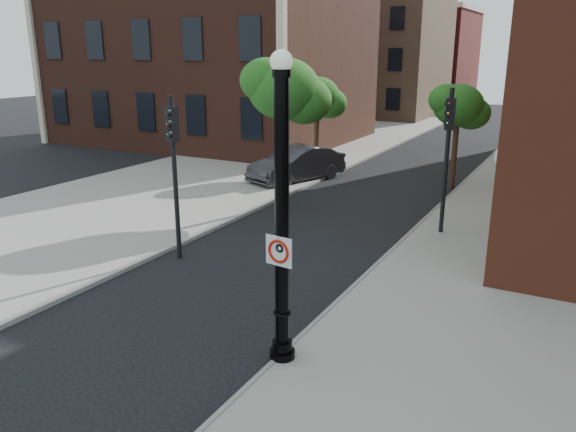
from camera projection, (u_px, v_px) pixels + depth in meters
The scene contains 16 objects.
ground at pixel (181, 348), 11.67m from camera, with size 120.00×120.00×0.00m, color black.
sidewalk_right at pixel (540, 248), 17.36m from camera, with size 8.00×60.00×0.12m, color gray.
sidewalk_left at pixel (259, 161), 30.94m from camera, with size 10.00×50.00×0.12m, color gray.
curb_edge at pixel (415, 229), 19.15m from camera, with size 0.10×60.00×0.14m, color gray.
victorian_building at pixel (213, 5), 36.69m from camera, with size 18.60×14.60×17.95m.
bg_building_tan_a at pixel (375, 49), 52.55m from camera, with size 12.00×12.00×12.00m, color #876249.
bg_building_red at pixel (416, 58), 64.64m from camera, with size 12.00×12.00×10.00m, color maroon.
lamppost at pixel (282, 230), 10.36m from camera, with size 0.51×0.51×5.97m.
no_parking_sign at pixel (279, 251), 10.33m from camera, with size 0.58×0.11×0.58m.
parked_car at pixel (297, 164), 26.30m from camera, with size 1.72×4.93×1.63m, color #2D2D32.
traffic_signal_left at pixel (173, 151), 15.81m from camera, with size 0.35×0.41×4.77m.
traffic_signal_right at pixel (448, 138), 17.84m from camera, with size 0.36×0.42×4.83m.
utility_pole at pixel (506, 178), 17.25m from camera, with size 0.09×0.09×4.35m, color #999999.
street_tree_a at pixel (285, 91), 20.78m from camera, with size 3.17×2.86×5.71m.
street_tree_b at pixel (318, 97), 27.46m from camera, with size 2.62×2.37×4.72m.
street_tree_c at pixel (459, 107), 24.15m from camera, with size 2.54×2.30×4.58m.
Camera 1 is at (6.91, -8.10, 5.96)m, focal length 35.00 mm.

